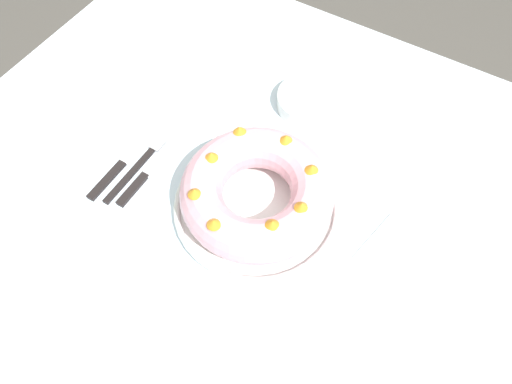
# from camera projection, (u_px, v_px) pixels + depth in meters

# --- Properties ---
(ground_plane) EXTENTS (8.00, 8.00, 0.00)m
(ground_plane) POSITION_uv_depth(u_px,v_px,m) (256.00, 331.00, 1.60)
(ground_plane) COLOR #4C4742
(dining_table) EXTENTS (1.34, 1.15, 0.78)m
(dining_table) POSITION_uv_depth(u_px,v_px,m) (257.00, 231.00, 1.01)
(dining_table) COLOR silver
(dining_table) RESTS_ON ground_plane
(serving_dish) EXTENTS (0.31, 0.31, 0.02)m
(serving_dish) POSITION_uv_depth(u_px,v_px,m) (256.00, 206.00, 0.93)
(serving_dish) COLOR white
(serving_dish) RESTS_ON dining_table
(bundt_cake) EXTENTS (0.28, 0.28, 0.09)m
(bundt_cake) POSITION_uv_depth(u_px,v_px,m) (256.00, 192.00, 0.88)
(bundt_cake) COLOR #E09EAD
(bundt_cake) RESTS_ON serving_dish
(fork) EXTENTS (0.02, 0.20, 0.01)m
(fork) POSITION_uv_depth(u_px,v_px,m) (144.00, 159.00, 0.99)
(fork) COLOR black
(fork) RESTS_ON dining_table
(serving_knife) EXTENTS (0.02, 0.22, 0.01)m
(serving_knife) POSITION_uv_depth(u_px,v_px,m) (122.00, 164.00, 0.99)
(serving_knife) COLOR black
(serving_knife) RESTS_ON dining_table
(cake_knife) EXTENTS (0.02, 0.18, 0.01)m
(cake_knife) POSITION_uv_depth(u_px,v_px,m) (145.00, 176.00, 0.97)
(cake_knife) COLOR black
(cake_knife) RESTS_ON dining_table
(side_bowl) EXTENTS (0.14, 0.14, 0.03)m
(side_bowl) POSITION_uv_depth(u_px,v_px,m) (310.00, 101.00, 1.06)
(side_bowl) COLOR white
(side_bowl) RESTS_ON dining_table
(napkin) EXTENTS (0.19, 0.15, 0.00)m
(napkin) POSITION_uv_depth(u_px,v_px,m) (412.00, 264.00, 0.88)
(napkin) COLOR white
(napkin) RESTS_ON dining_table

